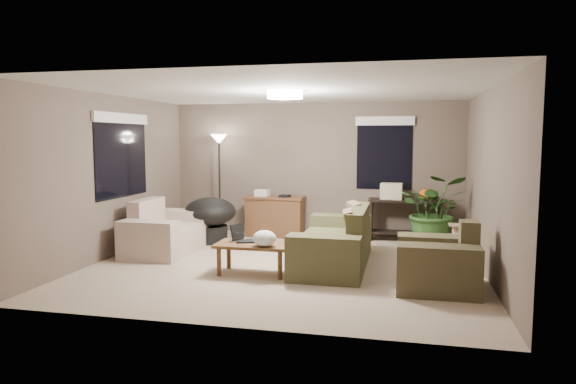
% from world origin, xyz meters
% --- Properties ---
extents(room_shell, '(5.50, 5.50, 5.50)m').
position_xyz_m(room_shell, '(0.00, 0.00, 1.25)').
color(room_shell, tan).
rests_on(room_shell, ground).
extents(main_sofa, '(0.95, 2.20, 0.85)m').
position_xyz_m(main_sofa, '(0.72, 0.19, 0.29)').
color(main_sofa, brown).
rests_on(main_sofa, ground).
extents(throw_pillows, '(0.38, 1.39, 0.47)m').
position_xyz_m(throw_pillows, '(0.98, 0.19, 0.65)').
color(throw_pillows, '#8C7251').
rests_on(throw_pillows, main_sofa).
extents(loveseat, '(0.90, 1.60, 0.85)m').
position_xyz_m(loveseat, '(-2.11, 0.47, 0.30)').
color(loveseat, beige).
rests_on(loveseat, ground).
extents(armchair, '(0.95, 1.00, 0.85)m').
position_xyz_m(armchair, '(2.09, -0.72, 0.30)').
color(armchair, brown).
rests_on(armchair, ground).
extents(coffee_table, '(1.00, 0.55, 0.42)m').
position_xyz_m(coffee_table, '(-0.31, -0.55, 0.36)').
color(coffee_table, brown).
rests_on(coffee_table, ground).
extents(laptop, '(0.43, 0.33, 0.24)m').
position_xyz_m(laptop, '(-0.48, -0.45, 0.48)').
color(laptop, black).
rests_on(laptop, coffee_table).
extents(plastic_bag, '(0.38, 0.36, 0.22)m').
position_xyz_m(plastic_bag, '(-0.11, -0.70, 0.53)').
color(plastic_bag, white).
rests_on(plastic_bag, coffee_table).
extents(desk, '(1.10, 0.50, 0.75)m').
position_xyz_m(desk, '(-0.69, 2.15, 0.38)').
color(desk, brown).
rests_on(desk, ground).
extents(desk_papers, '(0.68, 0.28, 0.12)m').
position_xyz_m(desk_papers, '(-0.84, 2.14, 0.80)').
color(desk_papers, silver).
rests_on(desk_papers, desk).
extents(console_table, '(1.30, 0.40, 0.75)m').
position_xyz_m(console_table, '(1.70, 2.22, 0.44)').
color(console_table, black).
rests_on(console_table, ground).
extents(pumpkin, '(0.25, 0.25, 0.19)m').
position_xyz_m(pumpkin, '(2.05, 2.22, 0.85)').
color(pumpkin, orange).
rests_on(pumpkin, console_table).
extents(cardboard_box, '(0.40, 0.31, 0.28)m').
position_xyz_m(cardboard_box, '(1.45, 2.22, 0.89)').
color(cardboard_box, beige).
rests_on(cardboard_box, console_table).
extents(papasan_chair, '(1.16, 1.16, 0.80)m').
position_xyz_m(papasan_chair, '(-1.66, 1.33, 0.47)').
color(papasan_chair, black).
rests_on(papasan_chair, ground).
extents(floor_lamp, '(0.32, 0.32, 1.91)m').
position_xyz_m(floor_lamp, '(-1.78, 2.14, 1.60)').
color(floor_lamp, black).
rests_on(floor_lamp, ground).
extents(ceiling_fixture, '(0.50, 0.50, 0.10)m').
position_xyz_m(ceiling_fixture, '(0.00, 0.00, 2.44)').
color(ceiling_fixture, white).
rests_on(ceiling_fixture, room_shell).
extents(houseplant, '(1.11, 1.24, 0.96)m').
position_xyz_m(houseplant, '(2.18, 1.84, 0.48)').
color(houseplant, '#2D5923').
rests_on(houseplant, ground).
extents(cat_scratching_post, '(0.32, 0.32, 0.50)m').
position_xyz_m(cat_scratching_post, '(2.47, 1.20, 0.21)').
color(cat_scratching_post, tan).
rests_on(cat_scratching_post, ground).
extents(window_left, '(0.05, 1.56, 1.33)m').
position_xyz_m(window_left, '(-2.73, 0.30, 1.78)').
color(window_left, black).
rests_on(window_left, room_shell).
extents(window_back, '(1.06, 0.05, 1.33)m').
position_xyz_m(window_back, '(1.30, 2.48, 1.79)').
color(window_back, black).
rests_on(window_back, room_shell).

